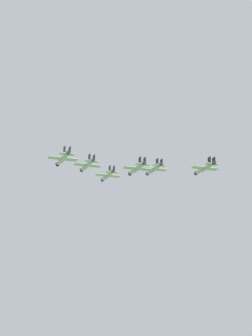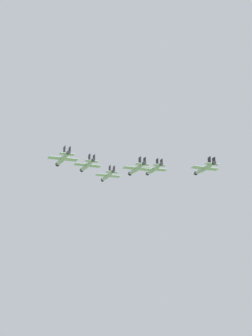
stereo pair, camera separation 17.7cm
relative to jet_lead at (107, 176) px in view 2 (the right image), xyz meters
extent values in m
ellipsoid|color=#9EA3A8|center=(0.01, 0.02, -0.07)|extent=(4.46, 12.52, 1.61)
cone|color=black|center=(-1.61, -6.74, -0.07)|extent=(1.70, 1.88, 1.36)
ellipsoid|color=#334751|center=(-0.63, -2.65, 0.54)|extent=(1.67, 2.36, 0.94)
cube|color=#9EA3A8|center=(0.15, 0.63, -0.16)|extent=(9.34, 4.85, 0.16)
cube|color=black|center=(4.05, -0.30, -0.11)|extent=(1.20, 2.64, 0.19)
cube|color=black|center=(-3.75, 1.56, -0.11)|extent=(1.20, 2.64, 0.19)
cube|color=#9EA3A8|center=(1.22, 5.13, -0.07)|extent=(4.62, 2.90, 0.16)
cube|color=black|center=(1.95, 4.70, 1.09)|extent=(0.62, 1.78, 2.32)
cube|color=black|center=(0.38, 5.07, 1.09)|extent=(0.62, 1.78, 2.32)
cylinder|color=black|center=(1.54, 6.44, -0.07)|extent=(1.30, 1.13, 1.12)
ellipsoid|color=#9EA3A8|center=(14.97, 11.41, -1.42)|extent=(4.11, 12.53, 1.60)
cone|color=black|center=(13.55, 4.61, -1.42)|extent=(1.66, 1.85, 1.36)
ellipsoid|color=#334751|center=(14.41, 8.73, -0.82)|extent=(1.61, 2.34, 0.93)
cube|color=#9EA3A8|center=(15.09, 12.02, -1.51)|extent=(9.30, 4.61, 0.16)
cube|color=black|center=(19.02, 11.21, -1.46)|extent=(1.13, 2.64, 0.19)
cube|color=black|center=(11.17, 12.84, -1.46)|extent=(1.13, 2.64, 0.19)
cube|color=#9EA3A8|center=(16.03, 16.54, -1.42)|extent=(4.58, 2.79, 0.16)
cube|color=black|center=(16.77, 16.13, -0.26)|extent=(0.57, 1.79, 2.32)
cube|color=black|center=(15.20, 16.46, -0.26)|extent=(0.57, 1.79, 2.32)
cylinder|color=black|center=(16.31, 17.86, -1.42)|extent=(1.28, 1.10, 1.12)
ellipsoid|color=#9EA3A8|center=(-8.83, 16.62, -0.25)|extent=(4.33, 12.40, 1.59)
cone|color=black|center=(-10.38, 9.92, -0.25)|extent=(1.67, 1.85, 1.35)
ellipsoid|color=#334751|center=(-9.44, 13.98, 0.34)|extent=(1.64, 2.33, 0.93)
cube|color=#9EA3A8|center=(-8.69, 17.23, -0.34)|extent=(9.23, 4.74, 0.16)
cube|color=black|center=(-4.82, 16.33, -0.30)|extent=(1.17, 2.62, 0.19)
cube|color=black|center=(-12.56, 18.12, -0.30)|extent=(1.17, 2.62, 0.19)
cube|color=#9EA3A8|center=(-7.66, 21.68, -0.25)|extent=(4.56, 2.85, 0.16)
cube|color=black|center=(-6.94, 21.26, 0.89)|extent=(0.60, 1.77, 2.29)
cube|color=black|center=(-8.49, 21.62, 0.89)|extent=(0.60, 1.77, 2.29)
cylinder|color=black|center=(-7.35, 22.99, -0.25)|extent=(1.28, 1.11, 1.11)
ellipsoid|color=#9EA3A8|center=(29.93, 22.80, -4.62)|extent=(4.33, 12.74, 1.63)
cone|color=black|center=(28.40, 15.90, -4.62)|extent=(1.71, 1.89, 1.39)
ellipsoid|color=#334751|center=(29.32, 20.08, -4.01)|extent=(1.66, 2.39, 0.95)
cube|color=#9EA3A8|center=(30.06, 23.42, -4.71)|extent=(9.48, 4.79, 0.16)
cube|color=black|center=(34.05, 22.54, -4.66)|extent=(1.18, 2.69, 0.20)
cube|color=black|center=(26.08, 24.30, -4.66)|extent=(1.18, 2.69, 0.20)
cube|color=#9EA3A8|center=(31.08, 28.01, -4.62)|extent=(4.68, 2.89, 0.16)
cube|color=black|center=(31.82, 27.59, -3.44)|extent=(0.60, 1.82, 2.36)
cube|color=black|center=(30.23, 27.94, -3.44)|extent=(0.60, 1.82, 2.36)
cylinder|color=black|center=(31.37, 29.35, -4.62)|extent=(1.31, 1.13, 1.14)
ellipsoid|color=#9EA3A8|center=(-17.66, 33.22, -2.64)|extent=(4.45, 12.96, 1.66)
cone|color=black|center=(-19.23, 26.21, -2.64)|extent=(1.74, 1.93, 1.41)
ellipsoid|color=#334751|center=(-18.28, 30.45, -2.01)|extent=(1.70, 2.43, 0.97)
cube|color=#9EA3A8|center=(-17.52, 33.85, -2.73)|extent=(9.64, 4.90, 0.17)
cube|color=black|center=(-13.47, 32.95, -2.68)|extent=(1.21, 2.73, 0.20)
cube|color=black|center=(-21.56, 34.76, -2.68)|extent=(1.21, 2.73, 0.20)
cube|color=#9EA3A8|center=(-16.47, 38.51, -2.64)|extent=(4.76, 2.95, 0.17)
cube|color=black|center=(-15.72, 38.08, -1.44)|extent=(0.62, 1.85, 2.40)
cube|color=black|center=(-17.34, 38.44, -1.44)|extent=(0.62, 1.85, 2.40)
cylinder|color=black|center=(-16.16, 39.88, -2.64)|extent=(1.34, 1.15, 1.16)
ellipsoid|color=#9EA3A8|center=(6.14, 28.01, -5.24)|extent=(4.39, 12.56, 1.61)
cone|color=black|center=(4.57, 21.22, -5.24)|extent=(1.70, 1.88, 1.37)
ellipsoid|color=#334751|center=(5.52, 25.33, -4.64)|extent=(1.66, 2.36, 0.94)
cube|color=#9EA3A8|center=(6.28, 28.62, -5.33)|extent=(9.36, 4.80, 0.16)
cube|color=black|center=(10.20, 27.72, -5.29)|extent=(1.19, 2.65, 0.19)
cube|color=black|center=(2.36, 29.53, -5.29)|extent=(1.19, 2.65, 0.19)
cube|color=#9EA3A8|center=(7.32, 33.14, -5.24)|extent=(4.62, 2.88, 0.16)
cube|color=black|center=(8.05, 32.71, -4.08)|extent=(0.61, 1.79, 2.32)
cube|color=black|center=(6.48, 33.07, -4.08)|extent=(0.61, 1.79, 2.32)
cylinder|color=black|center=(7.62, 34.46, -5.24)|extent=(1.30, 1.12, 1.13)
camera|label=1|loc=(112.15, 185.12, -60.65)|focal=66.27mm
camera|label=2|loc=(112.00, 185.21, -60.65)|focal=66.27mm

